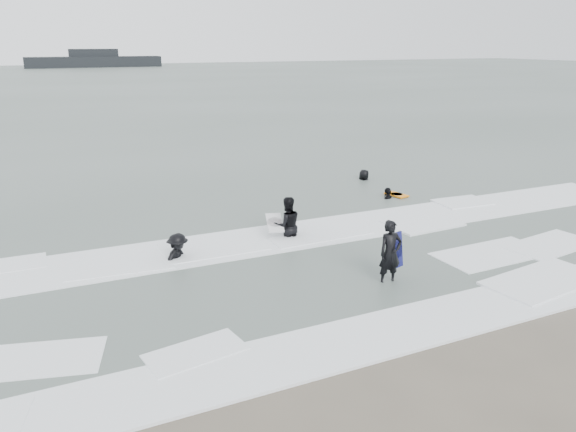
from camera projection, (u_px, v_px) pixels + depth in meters
name	position (u px, v px, depth m)	size (l,w,h in m)	color
ground	(378.00, 321.00, 12.87)	(320.00, 320.00, 0.00)	brown
sea	(77.00, 85.00, 82.41)	(320.00, 320.00, 0.00)	#47544C
surfer_centre	(388.00, 284.00, 14.83)	(0.65, 0.42, 1.77)	black
surfer_wading	(287.00, 238.00, 18.28)	(0.94, 0.73, 1.94)	black
surfer_breaker	(178.00, 261.00, 16.37)	(1.09, 0.63, 1.69)	black
surfer_right_near	(388.00, 199.00, 22.78)	(0.96, 0.40, 1.64)	black
surfer_right_far	(364.00, 181.00, 25.80)	(0.82, 0.53, 1.68)	black
surf_foam	(307.00, 263.00, 16.08)	(30.03, 9.06, 0.09)	white
bodyboards	(357.00, 218.00, 18.69)	(7.27, 7.65, 1.25)	#10124D
vessel_horizon	(94.00, 61.00, 138.71)	(32.04, 5.72, 4.35)	black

